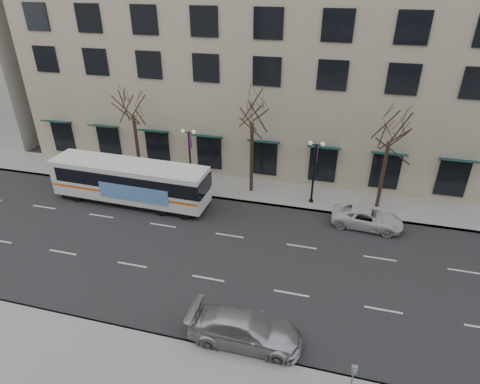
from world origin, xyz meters
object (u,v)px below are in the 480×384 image
(tree_far_right, at_px, (391,129))
(silver_car, at_px, (245,329))
(tree_far_left, at_px, (132,104))
(pay_station, at_px, (354,371))
(white_pickup, at_px, (367,218))
(tree_far_mid, at_px, (252,111))
(city_bus, at_px, (131,181))
(lamp_post_left, at_px, (190,156))
(lamp_post_right, at_px, (314,170))

(tree_far_right, height_order, silver_car, tree_far_right)
(tree_far_left, bearing_deg, pay_station, -41.43)
(pay_station, bearing_deg, white_pickup, 77.20)
(tree_far_mid, relative_size, tree_far_right, 1.06)
(tree_far_left, height_order, white_pickup, tree_far_left)
(pay_station, bearing_deg, city_bus, 134.84)
(lamp_post_left, bearing_deg, tree_far_right, 2.29)
(lamp_post_left, height_order, silver_car, lamp_post_left)
(silver_car, bearing_deg, pay_station, -103.67)
(silver_car, distance_m, white_pickup, 13.50)
(lamp_post_left, height_order, lamp_post_right, same)
(lamp_post_left, relative_size, lamp_post_right, 1.00)
(tree_far_left, xyz_separation_m, city_bus, (1.35, -3.95, -4.85))
(tree_far_mid, distance_m, city_bus, 10.78)
(lamp_post_right, height_order, white_pickup, lamp_post_right)
(pay_station, bearing_deg, lamp_post_left, 121.16)
(tree_far_right, height_order, city_bus, tree_far_right)
(tree_far_left, distance_m, lamp_post_left, 6.29)
(lamp_post_right, distance_m, pay_station, 16.10)
(lamp_post_left, bearing_deg, tree_far_mid, 6.85)
(lamp_post_left, bearing_deg, lamp_post_right, 0.00)
(lamp_post_left, xyz_separation_m, silver_car, (8.25, -14.40, -2.13))
(tree_far_left, relative_size, pay_station, 7.25)
(tree_far_right, xyz_separation_m, city_bus, (-18.65, -3.95, -4.58))
(tree_far_mid, height_order, pay_station, tree_far_mid)
(city_bus, bearing_deg, silver_car, -41.20)
(lamp_post_left, distance_m, white_pickup, 14.52)
(lamp_post_right, xyz_separation_m, silver_car, (-1.75, -14.40, -2.13))
(silver_car, height_order, white_pickup, silver_car)
(tree_far_left, height_order, tree_far_mid, tree_far_mid)
(lamp_post_left, height_order, city_bus, lamp_post_left)
(city_bus, height_order, silver_car, city_bus)
(tree_far_left, height_order, tree_far_right, tree_far_left)
(tree_far_mid, distance_m, tree_far_right, 10.01)
(tree_far_mid, height_order, white_pickup, tree_far_mid)
(tree_far_right, height_order, lamp_post_left, tree_far_right)
(silver_car, bearing_deg, tree_far_right, -24.44)
(tree_far_right, relative_size, city_bus, 0.64)
(tree_far_left, height_order, lamp_post_left, tree_far_left)
(lamp_post_right, relative_size, white_pickup, 1.05)
(white_pickup, bearing_deg, tree_far_right, -12.14)
(lamp_post_right, distance_m, silver_car, 14.66)
(white_pickup, distance_m, pay_station, 13.39)
(tree_far_mid, relative_size, pay_station, 7.43)
(tree_far_right, relative_size, silver_car, 1.44)
(silver_car, relative_size, pay_station, 4.86)
(tree_far_right, bearing_deg, tree_far_mid, 180.00)
(tree_far_right, xyz_separation_m, lamp_post_left, (-14.99, -0.60, -3.48))
(pay_station, bearing_deg, silver_car, 157.17)
(city_bus, bearing_deg, tree_far_mid, 26.19)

